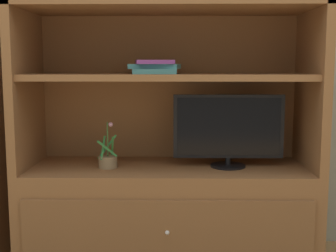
{
  "coord_description": "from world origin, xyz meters",
  "views": [
    {
      "loc": [
        0.04,
        -2.25,
        1.19
      ],
      "look_at": [
        0.0,
        0.35,
        0.84
      ],
      "focal_mm": 48.23,
      "sensor_mm": 36.0,
      "label": 1
    }
  ],
  "objects": [
    {
      "name": "painted_rear_wall",
      "position": [
        0.0,
        0.75,
        1.4
      ],
      "size": [
        6.0,
        0.1,
        2.8
      ],
      "primitive_type": "cube",
      "color": "gray",
      "rests_on": "ground_plane"
    },
    {
      "name": "potted_plant",
      "position": [
        -0.35,
        0.35,
        0.63
      ],
      "size": [
        0.12,
        0.11,
        0.27
      ],
      "color": "#8C7251",
      "rests_on": "media_console"
    },
    {
      "name": "magazine_stack",
      "position": [
        -0.08,
        0.4,
        1.18
      ],
      "size": [
        0.3,
        0.33,
        0.08
      ],
      "color": "teal",
      "rests_on": "media_console"
    },
    {
      "name": "media_console",
      "position": [
        0.0,
        0.41,
        0.47
      ],
      "size": [
        1.72,
        0.63,
        1.53
      ],
      "color": "brown",
      "rests_on": "ground_plane"
    },
    {
      "name": "tv_monitor",
      "position": [
        0.36,
        0.39,
        0.81
      ],
      "size": [
        0.65,
        0.21,
        0.43
      ],
      "color": "black",
      "rests_on": "media_console"
    }
  ]
}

